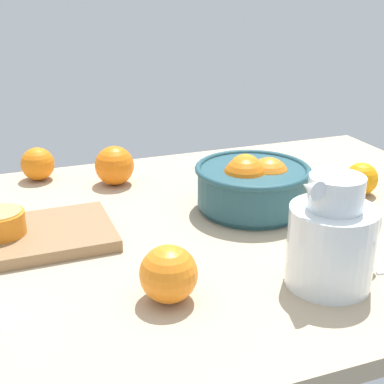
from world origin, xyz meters
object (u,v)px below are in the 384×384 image
at_px(loose_orange_0, 38,164).
at_px(loose_orange_3, 114,166).
at_px(juice_pitcher, 331,246).
at_px(orange_half_0, 1,223).
at_px(fruit_bowl, 252,184).
at_px(cutting_board, 18,239).
at_px(loose_orange_2, 169,274).
at_px(loose_orange_1, 361,179).

distance_m(loose_orange_0, loose_orange_3, 0.18).
height_order(juice_pitcher, orange_half_0, juice_pitcher).
distance_m(fruit_bowl, loose_orange_0, 0.49).
distance_m(cutting_board, loose_orange_0, 0.33).
relative_size(fruit_bowl, loose_orange_2, 2.69).
height_order(cutting_board, loose_orange_2, loose_orange_2).
relative_size(cutting_board, loose_orange_2, 3.90).
bearing_deg(loose_orange_0, juice_pitcher, -59.30).
bearing_deg(loose_orange_1, loose_orange_0, 152.53).
distance_m(loose_orange_2, loose_orange_3, 0.48).
height_order(fruit_bowl, juice_pitcher, juice_pitcher).
relative_size(fruit_bowl, juice_pitcher, 1.26).
bearing_deg(juice_pitcher, fruit_bowl, 86.92).
bearing_deg(orange_half_0, loose_orange_1, -1.18).
distance_m(cutting_board, orange_half_0, 0.04).
xyz_separation_m(fruit_bowl, loose_orange_2, (-0.25, -0.25, -0.01)).
distance_m(loose_orange_1, loose_orange_3, 0.53).
bearing_deg(fruit_bowl, orange_half_0, 179.08).
bearing_deg(loose_orange_3, fruit_bowl, -46.30).
xyz_separation_m(juice_pitcher, orange_half_0, (-0.45, 0.30, -0.02)).
relative_size(cutting_board, loose_orange_0, 4.36).
distance_m(juice_pitcher, loose_orange_2, 0.24).
relative_size(fruit_bowl, loose_orange_0, 3.02).
bearing_deg(cutting_board, orange_half_0, 164.87).
bearing_deg(orange_half_0, fruit_bowl, -0.92).
height_order(orange_half_0, loose_orange_1, loose_orange_1).
xyz_separation_m(fruit_bowl, juice_pitcher, (-0.02, -0.29, 0.01)).
bearing_deg(juice_pitcher, loose_orange_2, 170.67).
bearing_deg(orange_half_0, loose_orange_0, 73.95).
xyz_separation_m(fruit_bowl, orange_half_0, (-0.47, 0.01, -0.01)).
bearing_deg(loose_orange_0, fruit_bowl, -40.25).
relative_size(cutting_board, loose_orange_3, 3.77).
relative_size(loose_orange_2, loose_orange_3, 0.97).
height_order(cutting_board, orange_half_0, orange_half_0).
distance_m(cutting_board, loose_orange_2, 0.32).
bearing_deg(juice_pitcher, orange_half_0, 146.64).
distance_m(fruit_bowl, loose_orange_3, 0.32).
xyz_separation_m(fruit_bowl, loose_orange_3, (-0.22, 0.23, -0.01)).
bearing_deg(loose_orange_2, loose_orange_1, 25.73).
bearing_deg(cutting_board, loose_orange_0, 78.03).
distance_m(juice_pitcher, orange_half_0, 0.54).
bearing_deg(fruit_bowl, loose_orange_3, 133.70).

